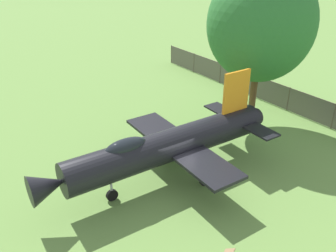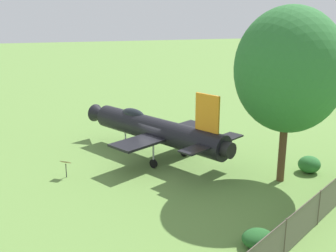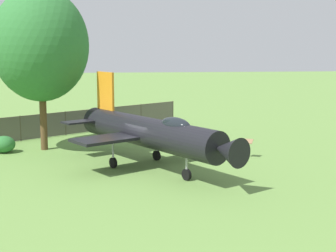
{
  "view_description": "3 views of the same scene",
  "coord_description": "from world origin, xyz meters",
  "px_view_note": "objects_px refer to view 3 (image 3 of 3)",
  "views": [
    {
      "loc": [
        0.46,
        16.19,
        11.55
      ],
      "look_at": [
        0.09,
        -1.13,
        2.59
      ],
      "focal_mm": 38.6,
      "sensor_mm": 36.0,
      "label": 1
    },
    {
      "loc": [
        -27.5,
        6.25,
        10.53
      ],
      "look_at": [
        1.31,
        -1.1,
        1.91
      ],
      "focal_mm": 44.96,
      "sensor_mm": 36.0,
      "label": 2
    },
    {
      "loc": [
        28.18,
        -1.84,
        6.93
      ],
      "look_at": [
        0.39,
        1.15,
        2.45
      ],
      "focal_mm": 54.46,
      "sensor_mm": 36.0,
      "label": 3
    }
  ],
  "objects_px": {
    "shrub_by_tree": "(4,144)",
    "info_plaque": "(248,144)",
    "shade_tree": "(40,45)",
    "shrub_near_fence": "(114,127)",
    "display_jet": "(151,132)"
  },
  "relations": [
    {
      "from": "shrub_by_tree",
      "to": "info_plaque",
      "type": "xyz_separation_m",
      "value": [
        3.06,
        15.33,
        0.31
      ]
    },
    {
      "from": "shade_tree",
      "to": "shrub_near_fence",
      "type": "distance_m",
      "value": 10.29
    },
    {
      "from": "display_jet",
      "to": "info_plaque",
      "type": "relative_size",
      "value": 10.87
    },
    {
      "from": "display_jet",
      "to": "shade_tree",
      "type": "height_order",
      "value": "shade_tree"
    },
    {
      "from": "shade_tree",
      "to": "info_plaque",
      "type": "bearing_deg",
      "value": 73.54
    },
    {
      "from": "info_plaque",
      "to": "shade_tree",
      "type": "bearing_deg",
      "value": -106.46
    },
    {
      "from": "shade_tree",
      "to": "shrub_by_tree",
      "type": "relative_size",
      "value": 7.3
    },
    {
      "from": "shrub_near_fence",
      "to": "shrub_by_tree",
      "type": "height_order",
      "value": "shrub_by_tree"
    },
    {
      "from": "display_jet",
      "to": "info_plaque",
      "type": "xyz_separation_m",
      "value": [
        -2.33,
        6.18,
        -1.23
      ]
    },
    {
      "from": "shrub_by_tree",
      "to": "shrub_near_fence",
      "type": "bearing_deg",
      "value": 135.37
    },
    {
      "from": "display_jet",
      "to": "info_plaque",
      "type": "bearing_deg",
      "value": 78.49
    },
    {
      "from": "shrub_by_tree",
      "to": "display_jet",
      "type": "bearing_deg",
      "value": 59.5
    },
    {
      "from": "display_jet",
      "to": "shrub_by_tree",
      "type": "bearing_deg",
      "value": -152.64
    },
    {
      "from": "shrub_by_tree",
      "to": "info_plaque",
      "type": "bearing_deg",
      "value": 78.7
    },
    {
      "from": "display_jet",
      "to": "shade_tree",
      "type": "xyz_separation_m",
      "value": [
        -6.13,
        -6.68,
        4.8
      ]
    }
  ]
}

